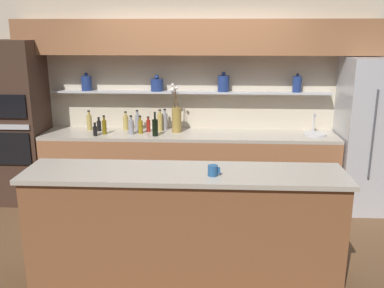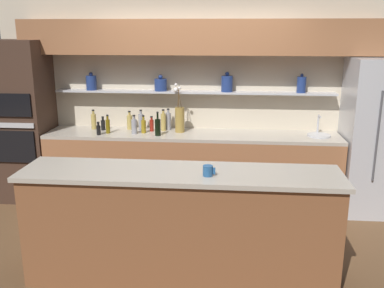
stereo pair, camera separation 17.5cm
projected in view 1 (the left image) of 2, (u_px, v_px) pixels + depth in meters
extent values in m
plane|color=brown|center=(188.00, 249.00, 4.39)|extent=(12.00, 12.00, 0.00)
cube|color=beige|center=(195.00, 99.00, 5.60)|extent=(5.20, 0.10, 2.60)
cube|color=#B7B7BC|center=(190.00, 92.00, 5.44)|extent=(3.56, 0.18, 0.02)
cylinder|color=navy|center=(87.00, 83.00, 5.47)|extent=(0.13, 0.13, 0.18)
sphere|color=navy|center=(86.00, 74.00, 5.44)|extent=(0.05, 0.05, 0.05)
cylinder|color=navy|center=(157.00, 85.00, 5.43)|extent=(0.16, 0.16, 0.15)
sphere|color=navy|center=(157.00, 77.00, 5.40)|extent=(0.06, 0.06, 0.06)
cylinder|color=navy|center=(223.00, 84.00, 5.38)|extent=(0.14, 0.14, 0.20)
sphere|color=navy|center=(224.00, 74.00, 5.34)|extent=(0.05, 0.05, 0.05)
cylinder|color=navy|center=(297.00, 84.00, 5.33)|extent=(0.11, 0.11, 0.20)
sphere|color=navy|center=(298.00, 75.00, 5.30)|extent=(0.04, 0.04, 0.04)
cube|color=#99603D|center=(195.00, 37.00, 5.18)|extent=(4.42, 0.34, 0.42)
cube|color=#99603D|center=(189.00, 170.00, 5.48)|extent=(3.66, 0.62, 0.88)
cube|color=#ADA393|center=(189.00, 135.00, 5.36)|extent=(3.66, 0.62, 0.04)
cube|color=brown|center=(184.00, 228.00, 3.76)|extent=(2.68, 0.55, 0.98)
cube|color=#ADA393|center=(184.00, 173.00, 3.63)|extent=(2.74, 0.61, 0.04)
cube|color=#B7B7BC|center=(374.00, 135.00, 5.19)|extent=(0.81, 0.70, 1.87)
cylinder|color=#4C4C51|center=(373.00, 135.00, 4.82)|extent=(0.02, 0.02, 1.03)
cube|color=#3D281E|center=(17.00, 123.00, 5.43)|extent=(0.68, 0.62, 2.06)
cube|color=black|center=(7.00, 149.00, 5.19)|extent=(0.57, 0.02, 0.40)
cube|color=black|center=(2.00, 106.00, 5.05)|extent=(0.57, 0.02, 0.28)
cube|color=#B7B7BC|center=(5.00, 127.00, 5.12)|extent=(0.60, 0.02, 0.06)
cylinder|color=olive|center=(177.00, 120.00, 5.38)|extent=(0.12, 0.12, 0.31)
cylinder|color=#4C3319|center=(177.00, 98.00, 5.28)|extent=(0.05, 0.01, 0.25)
sphere|color=silver|center=(177.00, 88.00, 5.21)|extent=(0.04, 0.04, 0.04)
cylinder|color=#4C3319|center=(175.00, 96.00, 5.31)|extent=(0.03, 0.03, 0.28)
sphere|color=silver|center=(173.00, 85.00, 5.30)|extent=(0.04, 0.04, 0.04)
cylinder|color=#4C3319|center=(175.00, 99.00, 5.31)|extent=(0.01, 0.02, 0.22)
sphere|color=silver|center=(172.00, 90.00, 5.30)|extent=(0.06, 0.06, 0.06)
cylinder|color=#B7B7BC|center=(315.00, 134.00, 5.27)|extent=(0.28, 0.28, 0.02)
cylinder|color=#B7B7BC|center=(314.00, 123.00, 5.34)|extent=(0.02, 0.02, 0.22)
cylinder|color=#B7B7BC|center=(315.00, 115.00, 5.25)|extent=(0.02, 0.12, 0.02)
cylinder|color=tan|center=(89.00, 123.00, 5.51)|extent=(0.07, 0.07, 0.20)
cylinder|color=tan|center=(89.00, 113.00, 5.48)|extent=(0.03, 0.03, 0.04)
cylinder|color=black|center=(89.00, 111.00, 5.47)|extent=(0.03, 0.03, 0.01)
cylinder|color=black|center=(99.00, 126.00, 5.47)|extent=(0.05, 0.05, 0.13)
cylinder|color=black|center=(99.00, 120.00, 5.45)|extent=(0.03, 0.03, 0.04)
cylinder|color=black|center=(99.00, 118.00, 5.44)|extent=(0.03, 0.03, 0.01)
cylinder|color=brown|center=(104.00, 127.00, 5.30)|extent=(0.05, 0.05, 0.17)
cylinder|color=brown|center=(104.00, 119.00, 5.27)|extent=(0.03, 0.03, 0.05)
cylinder|color=black|center=(104.00, 116.00, 5.26)|extent=(0.03, 0.03, 0.01)
cylinder|color=gray|center=(138.00, 123.00, 5.48)|extent=(0.07, 0.07, 0.21)
cylinder|color=gray|center=(137.00, 113.00, 5.45)|extent=(0.03, 0.03, 0.04)
cylinder|color=black|center=(137.00, 111.00, 5.44)|extent=(0.03, 0.03, 0.01)
cylinder|color=gray|center=(131.00, 127.00, 5.28)|extent=(0.07, 0.07, 0.18)
cylinder|color=gray|center=(131.00, 118.00, 5.25)|extent=(0.03, 0.03, 0.04)
cylinder|color=black|center=(131.00, 116.00, 5.24)|extent=(0.03, 0.03, 0.01)
cylinder|color=black|center=(95.00, 131.00, 5.22)|extent=(0.05, 0.05, 0.12)
cylinder|color=black|center=(95.00, 125.00, 5.20)|extent=(0.03, 0.03, 0.04)
cylinder|color=black|center=(95.00, 123.00, 5.19)|extent=(0.03, 0.03, 0.01)
cylinder|color=maroon|center=(148.00, 126.00, 5.42)|extent=(0.05, 0.05, 0.15)
cylinder|color=maroon|center=(148.00, 119.00, 5.40)|extent=(0.03, 0.03, 0.04)
cylinder|color=black|center=(148.00, 117.00, 5.39)|extent=(0.03, 0.03, 0.01)
cylinder|color=black|center=(155.00, 128.00, 5.20)|extent=(0.07, 0.07, 0.20)
cylinder|color=black|center=(155.00, 116.00, 5.16)|extent=(0.02, 0.02, 0.08)
cylinder|color=black|center=(155.00, 113.00, 5.15)|extent=(0.03, 0.03, 0.01)
cylinder|color=tan|center=(160.00, 123.00, 5.46)|extent=(0.06, 0.06, 0.22)
cylinder|color=tan|center=(160.00, 112.00, 5.42)|extent=(0.03, 0.03, 0.04)
cylinder|color=black|center=(160.00, 110.00, 5.41)|extent=(0.03, 0.03, 0.01)
cylinder|color=olive|center=(140.00, 127.00, 5.33)|extent=(0.06, 0.06, 0.16)
cylinder|color=olive|center=(140.00, 119.00, 5.30)|extent=(0.03, 0.03, 0.05)
cylinder|color=black|center=(140.00, 116.00, 5.30)|extent=(0.03, 0.03, 0.01)
cylinder|color=gray|center=(165.00, 122.00, 5.52)|extent=(0.07, 0.07, 0.22)
cylinder|color=gray|center=(165.00, 112.00, 5.48)|extent=(0.03, 0.03, 0.04)
cylinder|color=black|center=(165.00, 109.00, 5.48)|extent=(0.03, 0.03, 0.01)
cylinder|color=tan|center=(126.00, 123.00, 5.52)|extent=(0.07, 0.07, 0.18)
cylinder|color=tan|center=(125.00, 114.00, 5.49)|extent=(0.03, 0.03, 0.04)
cylinder|color=black|center=(125.00, 112.00, 5.48)|extent=(0.03, 0.03, 0.01)
cylinder|color=#235184|center=(213.00, 170.00, 3.50)|extent=(0.08, 0.08, 0.09)
cube|color=#235184|center=(219.00, 171.00, 3.50)|extent=(0.02, 0.01, 0.06)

